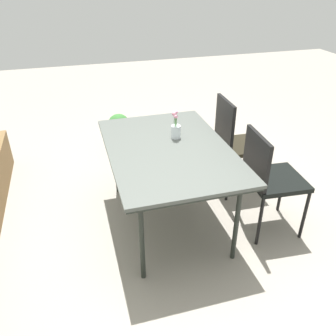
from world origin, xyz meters
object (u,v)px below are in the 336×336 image
Objects in this scene: chair_near_left at (269,175)px; potted_plant at (119,132)px; dining_table at (168,153)px; flower_vase at (176,129)px; chair_near_right at (234,140)px.

chair_near_left reaches higher than potted_plant.
dining_table is 5.85× the size of flower_vase.
potted_plant is at bearing 12.84° from flower_vase.
chair_near_left is 2.05m from potted_plant.
dining_table is 1.58× the size of chair_near_left.
potted_plant is (1.15, 0.94, -0.31)m from chair_near_right.
potted_plant is at bearing -148.15° from chair_near_left.
chair_near_left is 0.85m from flower_vase.
chair_near_left reaches higher than dining_table.
chair_near_right reaches higher than chair_near_left.
flower_vase is (0.48, 0.64, 0.28)m from chair_near_left.
flower_vase reaches higher than potted_plant.
chair_near_left is (-0.64, -0.00, -0.02)m from chair_near_right.
dining_table is 0.83m from chair_near_right.
chair_near_left is 1.91× the size of potted_plant.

